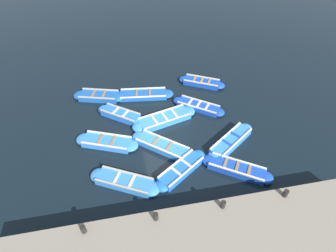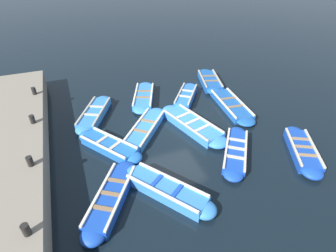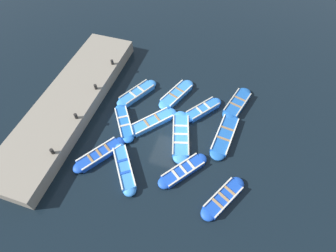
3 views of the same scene
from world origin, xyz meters
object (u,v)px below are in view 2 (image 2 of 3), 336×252
at_px(boat_centre, 109,146).
at_px(boat_near_quay, 186,97).
at_px(bollard_north, 34,91).
at_px(bollard_mid_north, 32,119).
at_px(boat_drifting, 210,81).
at_px(boat_stern_in, 111,198).
at_px(boat_mid_row, 166,190).
at_px(boat_broadside, 94,114).
at_px(boat_outer_right, 231,105).
at_px(boat_end_of_row, 192,125).
at_px(boat_outer_left, 302,150).
at_px(boat_far_corner, 144,97).
at_px(bollard_south, 26,230).
at_px(boat_tucked, 235,151).
at_px(boat_alongside, 145,129).
at_px(bollard_mid_south, 30,161).

bearing_deg(boat_centre, boat_near_quay, -150.42).
height_order(bollard_north, bollard_mid_north, same).
relative_size(boat_drifting, boat_stern_in, 1.06).
xyz_separation_m(boat_mid_row, bollard_north, (4.00, -7.37, 0.93)).
relative_size(boat_broadside, boat_outer_right, 0.85).
xyz_separation_m(boat_broadside, boat_near_quay, (-4.85, 0.09, 0.02)).
xyz_separation_m(boat_end_of_row, boat_mid_row, (2.50, 3.18, 0.02)).
xyz_separation_m(boat_end_of_row, boat_outer_left, (-3.31, 3.23, -0.01)).
distance_m(boat_outer_right, boat_near_quay, 2.41).
distance_m(boat_end_of_row, boat_far_corner, 3.61).
height_order(boat_drifting, boat_near_quay, boat_near_quay).
distance_m(boat_broadside, boat_outer_left, 9.36).
bearing_deg(boat_end_of_row, boat_near_quay, -108.56).
distance_m(boat_stern_in, boat_outer_left, 7.60).
distance_m(boat_far_corner, boat_outer_left, 8.04).
distance_m(boat_drifting, boat_near_quay, 2.50).
relative_size(boat_far_corner, boat_centre, 1.14).
relative_size(boat_centre, bollard_north, 8.89).
relative_size(boat_drifting, bollard_mid_north, 10.10).
bearing_deg(boat_drifting, boat_broadside, 9.55).
relative_size(boat_end_of_row, boat_mid_row, 1.23).
bearing_deg(bollard_south, boat_tucked, -167.92).
relative_size(boat_outer_right, boat_centre, 1.31).
bearing_deg(boat_alongside, boat_end_of_row, 166.55).
relative_size(boat_broadside, boat_alongside, 1.03).
bearing_deg(boat_outer_right, boat_near_quay, -41.27).
height_order(boat_broadside, boat_mid_row, boat_mid_row).
distance_m(boat_outer_right, bollard_mid_south, 9.45).
bearing_deg(boat_outer_left, boat_centre, -23.49).
height_order(boat_outer_left, bollard_south, bollard_south).
bearing_deg(boat_alongside, bollard_mid_south, 20.87).
bearing_deg(boat_far_corner, boat_alongside, 73.87).
height_order(boat_tucked, bollard_north, bollard_north).
height_order(boat_end_of_row, boat_near_quay, boat_near_quay).
bearing_deg(boat_stern_in, boat_alongside, -123.44).
height_order(boat_tucked, bollard_mid_north, bollard_mid_north).
distance_m(boat_outer_left, boat_near_quay, 6.26).
xyz_separation_m(bollard_north, bollard_mid_north, (0.00, 2.68, 0.00)).
bearing_deg(bollard_mid_south, boat_tucked, 171.29).
bearing_deg(boat_far_corner, bollard_mid_north, 19.72).
relative_size(boat_stern_in, bollard_mid_south, 9.51).
bearing_deg(boat_stern_in, boat_broadside, -92.96).
bearing_deg(boat_tucked, bollard_mid_south, -8.71).
relative_size(boat_broadside, boat_stern_in, 1.04).
distance_m(boat_far_corner, bollard_mid_north, 5.63).
height_order(boat_broadside, bollard_mid_south, bollard_mid_south).
xyz_separation_m(boat_stern_in, boat_centre, (-0.45, -2.67, -0.00)).
height_order(boat_far_corner, bollard_north, bollard_north).
bearing_deg(boat_far_corner, boat_broadside, 15.50).
bearing_deg(boat_end_of_row, bollard_south, 30.66).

